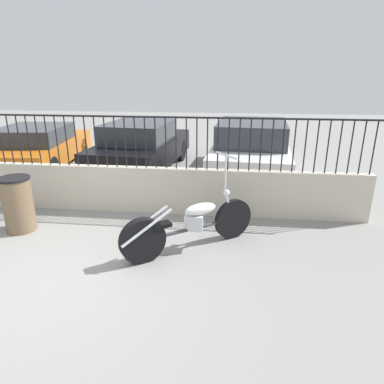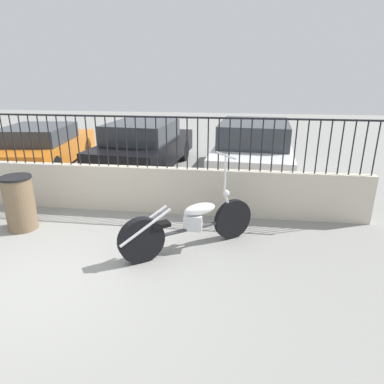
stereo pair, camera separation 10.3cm
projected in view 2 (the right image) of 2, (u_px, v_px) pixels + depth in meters
ground_plane at (49, 276)px, 4.64m from camera, size 40.00×40.00×0.00m
low_wall at (111, 188)px, 6.79m from camera, size 9.84×0.18×0.90m
fence_railing at (106, 133)px, 6.43m from camera, size 9.84×0.04×0.97m
motorcycle_dark_grey at (183, 227)px, 5.19m from camera, size 1.92×1.44×1.45m
trash_bin at (20, 203)px, 5.91m from camera, size 0.52×0.52×0.96m
car_orange at (41, 146)px, 9.69m from camera, size 2.28×4.24×1.23m
car_black at (144, 146)px, 9.52m from camera, size 2.17×4.20×1.35m
car_white at (253, 150)px, 8.86m from camera, size 2.16×4.54×1.46m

